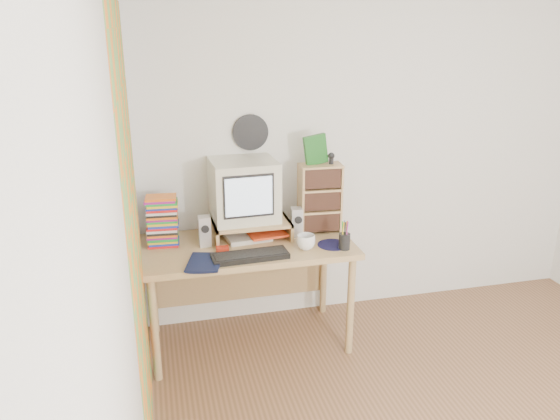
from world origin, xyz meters
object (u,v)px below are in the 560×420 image
crt_monitor (244,191)px  mug (306,242)px  dvd_stack (163,225)px  desk (246,258)px  keyboard (250,256)px  cd_rack (320,198)px  diary (188,261)px

crt_monitor → mug: 0.55m
crt_monitor → dvd_stack: crt_monitor is taller
desk → dvd_stack: bearing=174.7°
dvd_stack → desk: bearing=-1.1°
keyboard → cd_rack: size_ratio=0.99×
keyboard → mug: mug is taller
diary → mug: bearing=19.9°
desk → diary: size_ratio=5.70×
dvd_stack → cd_rack: (1.08, 0.00, 0.10)m
mug → diary: mug is taller
crt_monitor → mug: bearing=-46.2°
cd_rack → diary: 1.03m
crt_monitor → diary: (-0.42, -0.38, -0.30)m
diary → cd_rack: bearing=35.8°
dvd_stack → diary: dvd_stack is taller
crt_monitor → diary: crt_monitor is taller
desk → keyboard: 0.34m
cd_rack → diary: (-0.95, -0.35, -0.22)m
dvd_stack → cd_rack: size_ratio=0.57×
keyboard → cd_rack: 0.70m
desk → mug: 0.47m
crt_monitor → desk: bearing=-101.7°
mug → crt_monitor: bearing=136.4°
desk → cd_rack: cd_rack is taller
desk → mug: (0.36, -0.24, 0.18)m
diary → crt_monitor: bearing=57.9°
diary → keyboard: bearing=15.1°
keyboard → dvd_stack: dvd_stack is taller
cd_rack → desk: bearing=-171.3°
crt_monitor → dvd_stack: bearing=-178.8°
mug → diary: (-0.76, -0.06, -0.02)m
desk → mug: mug is taller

